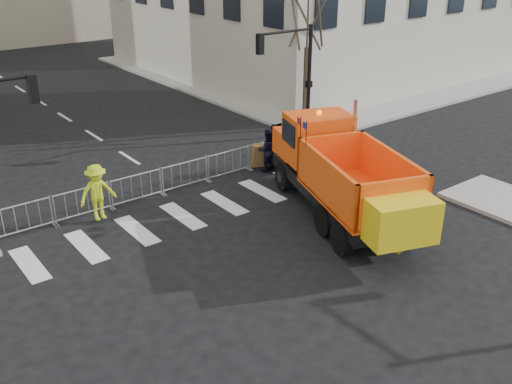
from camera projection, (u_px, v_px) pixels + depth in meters
ground at (310, 271)px, 16.97m from camera, size 120.00×120.00×0.00m
sidewalk_back at (168, 180)px, 23.09m from camera, size 64.00×5.00×0.15m
traffic_light_right at (309, 82)px, 27.46m from camera, size 0.18×0.18×5.40m
crowd_barriers at (162, 181)px, 21.83m from camera, size 12.60×0.60×1.10m
street_tree at (307, 55)px, 28.14m from camera, size 3.00×3.00×7.50m
plow_truck at (342, 173)px, 19.59m from camera, size 5.76×10.13×3.82m
cop_a at (273, 149)px, 24.02m from camera, size 0.67×0.44×1.82m
cop_b at (267, 150)px, 23.85m from camera, size 1.13×1.04×1.86m
cop_c at (274, 147)px, 24.03m from camera, size 1.23×1.10×2.00m
worker at (97, 192)px, 19.41m from camera, size 1.30×0.75×2.00m
newspaper_box at (303, 137)px, 26.10m from camera, size 0.54×0.50×1.10m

